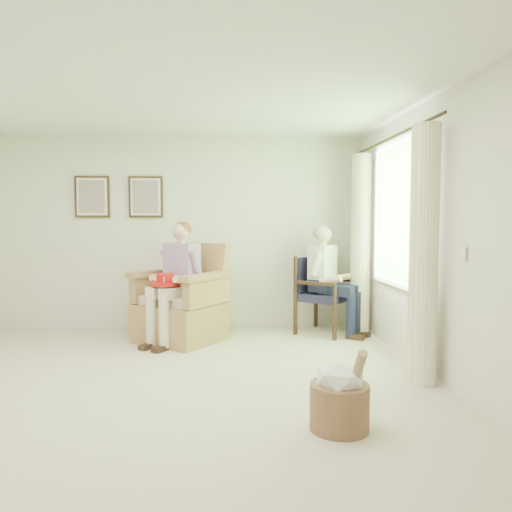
% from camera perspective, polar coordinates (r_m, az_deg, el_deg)
% --- Properties ---
extents(floor, '(5.50, 5.50, 0.00)m').
position_cam_1_polar(floor, '(4.36, -11.15, -15.61)').
color(floor, beige).
rests_on(floor, ground).
extents(back_wall, '(5.00, 0.04, 2.60)m').
position_cam_1_polar(back_wall, '(6.84, -8.65, 2.65)').
color(back_wall, silver).
rests_on(back_wall, ground).
extents(front_wall, '(5.00, 0.04, 2.60)m').
position_cam_1_polar(front_wall, '(1.42, -24.70, -2.67)').
color(front_wall, silver).
rests_on(front_wall, ground).
extents(right_wall, '(0.04, 5.50, 2.60)m').
position_cam_1_polar(right_wall, '(4.55, 21.71, 1.75)').
color(right_wall, silver).
rests_on(right_wall, ground).
extents(ceiling, '(5.00, 5.50, 0.02)m').
position_cam_1_polar(ceiling, '(4.26, -11.65, 19.49)').
color(ceiling, white).
rests_on(ceiling, back_wall).
extents(window, '(0.13, 2.50, 1.63)m').
position_cam_1_polar(window, '(5.63, 16.04, 5.15)').
color(window, '#2D6B23').
rests_on(window, right_wall).
extents(curtain_left, '(0.34, 0.34, 2.30)m').
position_cam_1_polar(curtain_left, '(4.68, 18.61, 0.04)').
color(curtain_left, '#F6E9C0').
rests_on(curtain_left, ground).
extents(curtain_right, '(0.34, 0.34, 2.30)m').
position_cam_1_polar(curtain_right, '(6.53, 11.85, 1.23)').
color(curtain_right, '#F6E9C0').
rests_on(curtain_right, ground).
extents(framed_print_left, '(0.45, 0.05, 0.55)m').
position_cam_1_polar(framed_print_left, '(6.99, -18.22, 6.46)').
color(framed_print_left, '#382114').
rests_on(framed_print_left, back_wall).
extents(framed_print_right, '(0.45, 0.05, 0.55)m').
position_cam_1_polar(framed_print_right, '(6.86, -12.49, 6.61)').
color(framed_print_right, '#382114').
rests_on(framed_print_right, back_wall).
extents(wicker_armchair, '(0.93, 0.92, 1.18)m').
position_cam_1_polar(wicker_armchair, '(6.20, -8.58, -6.08)').
color(wicker_armchair, tan).
rests_on(wicker_armchair, ground).
extents(wood_armchair, '(0.64, 0.60, 0.98)m').
position_cam_1_polar(wood_armchair, '(6.63, 7.71, -4.00)').
color(wood_armchair, black).
rests_on(wood_armchair, ground).
extents(person_wicker, '(0.40, 0.63, 1.42)m').
position_cam_1_polar(person_wicker, '(5.98, -8.73, -1.91)').
color(person_wicker, beige).
rests_on(person_wicker, ground).
extents(person_dark, '(0.40, 0.63, 1.37)m').
position_cam_1_polar(person_dark, '(6.44, 8.04, -1.83)').
color(person_dark, '#181934').
rests_on(person_dark, ground).
extents(red_hat, '(0.34, 0.34, 0.14)m').
position_cam_1_polar(red_hat, '(5.86, -10.32, -2.85)').
color(red_hat, red).
rests_on(red_hat, person_wicker).
extents(hatbox, '(0.50, 0.50, 0.61)m').
position_cam_1_polar(hatbox, '(3.66, 9.57, -15.50)').
color(hatbox, '#9F7256').
rests_on(hatbox, ground).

